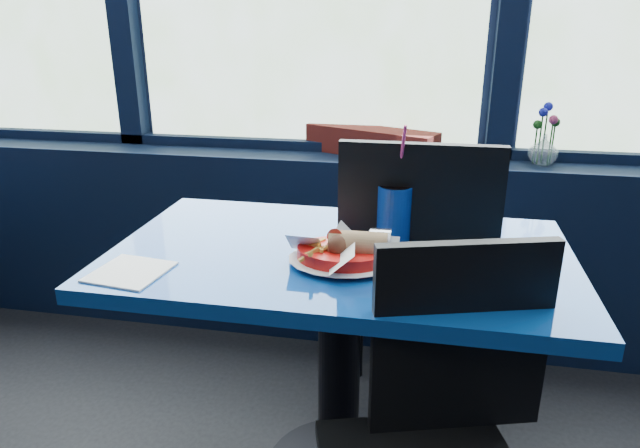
{
  "coord_description": "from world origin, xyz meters",
  "views": [
    {
      "loc": [
        0.51,
        0.63,
        1.33
      ],
      "look_at": [
        0.25,
        1.98,
        0.83
      ],
      "focal_mm": 32.0,
      "sensor_mm": 36.0,
      "label": 1
    }
  ],
  "objects_px": {
    "near_table": "(340,311)",
    "planter_box": "(371,142)",
    "flower_vase": "(544,146)",
    "ketchup_bottle": "(442,209)",
    "soda_cup": "(394,211)",
    "chair_near_front": "(440,432)",
    "chair_near_back": "(416,274)",
    "food_basket": "(344,253)"
  },
  "relations": [
    {
      "from": "flower_vase",
      "to": "ketchup_bottle",
      "type": "relative_size",
      "value": 1.2
    },
    {
      "from": "chair_near_front",
      "to": "planter_box",
      "type": "distance_m",
      "value": 1.35
    },
    {
      "from": "chair_near_front",
      "to": "ketchup_bottle",
      "type": "relative_size",
      "value": 4.66
    },
    {
      "from": "chair_near_back",
      "to": "ketchup_bottle",
      "type": "height_order",
      "value": "chair_near_back"
    },
    {
      "from": "planter_box",
      "to": "chair_near_back",
      "type": "bearing_deg",
      "value": -48.85
    },
    {
      "from": "chair_near_front",
      "to": "chair_near_back",
      "type": "bearing_deg",
      "value": 80.24
    },
    {
      "from": "chair_near_back",
      "to": "soda_cup",
      "type": "xyz_separation_m",
      "value": [
        -0.07,
        -0.13,
        0.24
      ]
    },
    {
      "from": "near_table",
      "to": "food_basket",
      "type": "height_order",
      "value": "food_basket"
    },
    {
      "from": "soda_cup",
      "to": "food_basket",
      "type": "bearing_deg",
      "value": -118.33
    },
    {
      "from": "chair_near_back",
      "to": "flower_vase",
      "type": "bearing_deg",
      "value": -125.84
    },
    {
      "from": "chair_near_back",
      "to": "ketchup_bottle",
      "type": "xyz_separation_m",
      "value": [
        0.06,
        -0.1,
        0.25
      ]
    },
    {
      "from": "near_table",
      "to": "planter_box",
      "type": "xyz_separation_m",
      "value": [
        -0.02,
        0.9,
        0.29
      ]
    },
    {
      "from": "flower_vase",
      "to": "ketchup_bottle",
      "type": "height_order",
      "value": "flower_vase"
    },
    {
      "from": "near_table",
      "to": "flower_vase",
      "type": "distance_m",
      "value": 1.12
    },
    {
      "from": "near_table",
      "to": "flower_vase",
      "type": "bearing_deg",
      "value": 53.66
    },
    {
      "from": "chair_near_back",
      "to": "ketchup_bottle",
      "type": "relative_size",
      "value": 5.26
    },
    {
      "from": "flower_vase",
      "to": "food_basket",
      "type": "bearing_deg",
      "value": -122.78
    },
    {
      "from": "food_basket",
      "to": "soda_cup",
      "type": "relative_size",
      "value": 0.91
    },
    {
      "from": "chair_near_back",
      "to": "soda_cup",
      "type": "bearing_deg",
      "value": 62.73
    },
    {
      "from": "planter_box",
      "to": "flower_vase",
      "type": "height_order",
      "value": "flower_vase"
    },
    {
      "from": "flower_vase",
      "to": "near_table",
      "type": "bearing_deg",
      "value": -126.34
    },
    {
      "from": "chair_near_front",
      "to": "chair_near_back",
      "type": "relative_size",
      "value": 0.89
    },
    {
      "from": "ketchup_bottle",
      "to": "soda_cup",
      "type": "xyz_separation_m",
      "value": [
        -0.13,
        -0.03,
        -0.0
      ]
    },
    {
      "from": "soda_cup",
      "to": "chair_near_back",
      "type": "bearing_deg",
      "value": 63.29
    },
    {
      "from": "flower_vase",
      "to": "ketchup_bottle",
      "type": "distance_m",
      "value": 0.82
    },
    {
      "from": "food_basket",
      "to": "near_table",
      "type": "bearing_deg",
      "value": 126.98
    },
    {
      "from": "chair_near_front",
      "to": "chair_near_back",
      "type": "distance_m",
      "value": 0.63
    },
    {
      "from": "chair_near_front",
      "to": "flower_vase",
      "type": "height_order",
      "value": "flower_vase"
    },
    {
      "from": "near_table",
      "to": "planter_box",
      "type": "bearing_deg",
      "value": 91.33
    },
    {
      "from": "near_table",
      "to": "flower_vase",
      "type": "xyz_separation_m",
      "value": [
        0.64,
        0.86,
        0.3
      ]
    },
    {
      "from": "soda_cup",
      "to": "chair_near_front",
      "type": "bearing_deg",
      "value": -73.8
    },
    {
      "from": "near_table",
      "to": "soda_cup",
      "type": "xyz_separation_m",
      "value": [
        0.13,
        0.11,
        0.26
      ]
    },
    {
      "from": "near_table",
      "to": "food_basket",
      "type": "distance_m",
      "value": 0.23
    },
    {
      "from": "chair_near_front",
      "to": "soda_cup",
      "type": "relative_size",
      "value": 2.79
    },
    {
      "from": "near_table",
      "to": "chair_near_back",
      "type": "relative_size",
      "value": 1.18
    },
    {
      "from": "near_table",
      "to": "soda_cup",
      "type": "relative_size",
      "value": 3.7
    },
    {
      "from": "chair_near_front",
      "to": "soda_cup",
      "type": "xyz_separation_m",
      "value": [
        -0.14,
        0.49,
        0.31
      ]
    },
    {
      "from": "ketchup_bottle",
      "to": "chair_near_back",
      "type": "bearing_deg",
      "value": 120.53
    },
    {
      "from": "flower_vase",
      "to": "food_basket",
      "type": "distance_m",
      "value": 1.14
    },
    {
      "from": "flower_vase",
      "to": "ketchup_bottle",
      "type": "xyz_separation_m",
      "value": [
        -0.38,
        -0.73,
        -0.04
      ]
    },
    {
      "from": "chair_near_front",
      "to": "planter_box",
      "type": "relative_size",
      "value": 1.66
    },
    {
      "from": "flower_vase",
      "to": "soda_cup",
      "type": "xyz_separation_m",
      "value": [
        -0.51,
        -0.75,
        -0.04
      ]
    }
  ]
}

